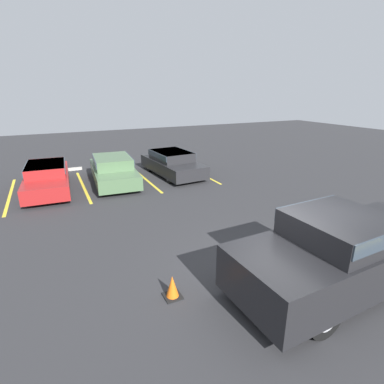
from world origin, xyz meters
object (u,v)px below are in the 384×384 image
(wheel_stop_curb, at_px, (63,170))
(pickup_truck, at_px, (345,250))
(parked_sedan_b, at_px, (113,169))
(parked_sedan_c, at_px, (172,162))
(parked_sedan_a, at_px, (47,176))
(traffic_cone, at_px, (172,287))

(wheel_stop_curb, bearing_deg, pickup_truck, -69.78)
(parked_sedan_b, bearing_deg, parked_sedan_c, 96.65)
(parked_sedan_a, relative_size, traffic_cone, 9.35)
(pickup_truck, height_order, wheel_stop_curb, pickup_truck)
(parked_sedan_a, height_order, traffic_cone, parked_sedan_a)
(traffic_cone, bearing_deg, parked_sedan_b, 85.74)
(parked_sedan_b, bearing_deg, pickup_truck, 20.08)
(parked_sedan_b, xyz_separation_m, traffic_cone, (-0.68, -9.11, -0.44))
(pickup_truck, relative_size, traffic_cone, 10.65)
(parked_sedan_c, distance_m, wheel_stop_curb, 6.14)
(parked_sedan_a, height_order, wheel_stop_curb, parked_sedan_a)
(parked_sedan_a, distance_m, parked_sedan_b, 2.89)
(parked_sedan_b, height_order, wheel_stop_curb, parked_sedan_b)
(parked_sedan_a, distance_m, parked_sedan_c, 5.99)
(parked_sedan_c, bearing_deg, pickup_truck, -4.78)
(parked_sedan_c, relative_size, wheel_stop_curb, 2.33)
(pickup_truck, xyz_separation_m, traffic_cone, (-3.64, 1.25, -0.65))
(parked_sedan_b, xyz_separation_m, wheel_stop_curb, (-2.09, 3.37, -0.61))
(parked_sedan_c, bearing_deg, wheel_stop_curb, -125.92)
(parked_sedan_c, bearing_deg, parked_sedan_b, -91.51)
(parked_sedan_c, relative_size, traffic_cone, 8.85)
(wheel_stop_curb, bearing_deg, traffic_cone, -83.53)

